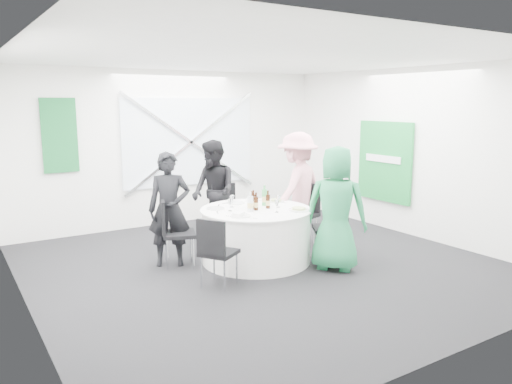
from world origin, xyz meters
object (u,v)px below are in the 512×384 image
banquet_table (256,235)px  chair_front_right (336,222)px  person_woman_pink (297,188)px  chair_back_left (172,228)px  chair_back (226,209)px  chair_front_left (216,248)px  person_man_back_left (169,209)px  chair_back_right (305,208)px  green_water_bottle (264,198)px  person_man_back (214,192)px  person_woman_green (336,209)px  clear_water_bottle (250,204)px

banquet_table → chair_front_right: (0.96, -0.58, 0.19)m
person_woman_pink → chair_back_left: bearing=-21.8°
chair_back → chair_front_left: (-1.09, -1.68, -0.04)m
person_man_back_left → banquet_table: bearing=0.0°
banquet_table → person_woman_pink: (1.09, 0.49, 0.51)m
chair_back_right → green_water_bottle: bearing=-93.2°
banquet_table → chair_back_right: size_ratio=1.64×
chair_front_right → green_water_bottle: (-0.73, 0.72, 0.31)m
chair_back_left → chair_front_right: chair_front_right is taller
chair_front_left → person_man_back: bearing=-59.9°
person_man_back → green_water_bottle: person_man_back is taller
chair_back → chair_back_left: 1.37m
chair_back_right → person_man_back: bearing=-141.3°
person_woman_pink → green_water_bottle: person_woman_pink is taller
chair_back → chair_front_right: size_ratio=0.98×
chair_front_left → person_woman_pink: 2.38m
person_man_back → green_water_bottle: bearing=12.6°
person_man_back → chair_front_right: bearing=27.4°
chair_back → chair_front_right: (0.85, -1.64, 0.01)m
chair_back → chair_back_right: bearing=-25.6°
chair_back_left → person_man_back: bearing=-32.9°
person_woman_green → chair_front_left: bearing=42.3°
person_woman_pink → clear_water_bottle: 1.38m
person_woman_pink → chair_front_left: bearing=4.3°
chair_front_right → person_woman_pink: bearing=-155.9°
person_woman_green → chair_front_right: bearing=-81.7°
chair_front_right → person_man_back: person_man_back is taller
banquet_table → chair_back: 1.08m
chair_front_left → person_man_back: size_ratio=0.53×
chair_back → clear_water_bottle: size_ratio=3.50×
chair_back_left → chair_front_left: bearing=-153.3°
chair_front_left → chair_back: bearing=-65.6°
banquet_table → chair_front_left: 1.17m
person_man_back → banquet_table: bearing=0.0°
chair_front_right → person_man_back_left: bearing=-86.8°
chair_front_right → green_water_bottle: bearing=-103.3°
chair_back_right → person_man_back_left: 2.28m
person_woman_green → clear_water_bottle: person_woman_green is taller
banquet_table → chair_front_left: bearing=-147.2°
chair_front_left → chair_front_right: bearing=-121.5°
chair_front_right → green_water_bottle: 1.07m
banquet_table → person_woman_pink: bearing=24.1°
banquet_table → person_woman_pink: person_woman_pink is taller
person_man_back_left → person_woman_green: (1.80, -1.36, 0.05)m
chair_back_left → chair_front_right: (2.05, -0.99, 0.02)m
person_man_back → clear_water_bottle: (-0.11, -1.28, 0.04)m
banquet_table → person_man_back_left: person_man_back_left is taller
person_man_back_left → person_woman_green: 2.26m
chair_front_right → green_water_bottle: size_ratio=3.29×
chair_front_right → person_woman_green: 0.45m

